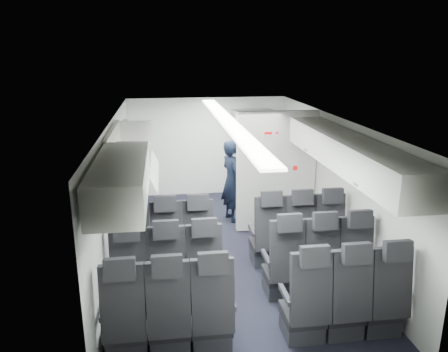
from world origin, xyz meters
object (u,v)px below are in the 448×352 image
object	(u,v)px
seat_row_mid	(244,271)
flight_attendant	(232,181)
carry_on_bag	(129,151)
galley_unit	(252,154)
boarding_door	(128,172)
seat_row_rear	(259,312)
seat_row_front	(233,242)

from	to	relation	value
seat_row_mid	flight_attendant	bearing A→B (deg)	84.26
flight_attendant	carry_on_bag	distance (m)	2.69
galley_unit	boarding_door	bearing A→B (deg)	-155.72
seat_row_rear	galley_unit	size ratio (longest dim) A/B	1.75
seat_row_rear	flight_attendant	size ratio (longest dim) A/B	2.15
seat_row_mid	seat_row_front	bearing A→B (deg)	90.00
galley_unit	flight_attendant	world-z (taller)	galley_unit
galley_unit	seat_row_mid	bearing A→B (deg)	-102.88
seat_row_front	seat_row_mid	xyz separation A→B (m)	(0.00, -0.90, 0.00)
seat_row_mid	carry_on_bag	xyz separation A→B (m)	(-1.42, 0.96, 1.40)
seat_row_mid	boarding_door	world-z (taller)	boarding_door
boarding_door	galley_unit	bearing A→B (deg)	24.28
carry_on_bag	flight_attendant	bearing A→B (deg)	52.14
seat_row_front	boarding_door	bearing A→B (deg)	128.16
seat_row_front	seat_row_rear	distance (m)	1.80
boarding_door	flight_attendant	xyz separation A→B (m)	(1.92, -0.21, -0.18)
seat_row_mid	carry_on_bag	world-z (taller)	carry_on_bag
seat_row_mid	seat_row_rear	distance (m)	0.90
seat_row_rear	boarding_door	bearing A→B (deg)	112.87
seat_row_rear	flight_attendant	distance (m)	3.71
seat_row_rear	galley_unit	xyz separation A→B (m)	(0.95, 5.05, 0.55)
seat_row_front	flight_attendant	distance (m)	1.94
galley_unit	seat_row_rear	bearing A→B (deg)	-100.65
boarding_door	flight_attendant	bearing A→B (deg)	-6.15
flight_attendant	seat_row_rear	bearing A→B (deg)	157.18
seat_row_rear	carry_on_bag	distance (m)	2.73
seat_row_rear	flight_attendant	bearing A→B (deg)	85.66
boarding_door	carry_on_bag	xyz separation A→B (m)	(0.22, -2.02, 0.85)
seat_row_front	seat_row_rear	xyz separation A→B (m)	(0.00, -1.80, 0.00)
galley_unit	seat_row_front	bearing A→B (deg)	-106.28
flight_attendant	carry_on_bag	size ratio (longest dim) A/B	4.14
boarding_door	carry_on_bag	world-z (taller)	carry_on_bag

